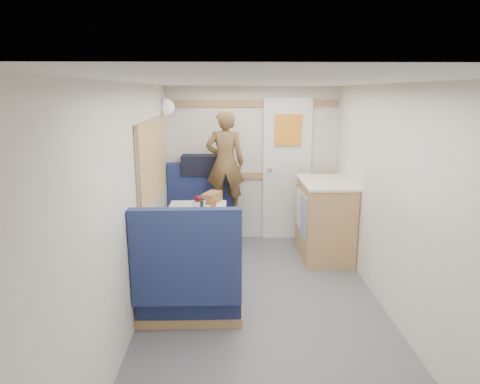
{
  "coord_description": "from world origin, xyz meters",
  "views": [
    {
      "loc": [
        -0.31,
        -3.27,
        1.94
      ],
      "look_at": [
        -0.2,
        0.9,
        0.95
      ],
      "focal_mm": 32.0,
      "sensor_mm": 36.0,
      "label": 1
    }
  ],
  "objects_px": {
    "dinette_table": "(196,226)",
    "tumbler_left": "(184,216)",
    "bench_far": "(202,225)",
    "wine_glass": "(198,199)",
    "person": "(225,163)",
    "tray": "(205,215)",
    "bread_loaf": "(212,197)",
    "galley_counter": "(324,218)",
    "beer_glass": "(213,206)",
    "salt_grinder": "(194,205)",
    "pepper_grinder": "(201,204)",
    "orange_fruit": "(213,215)",
    "cheese_block": "(200,214)",
    "bench_near": "(190,286)",
    "dome_light": "(166,107)",
    "duffel_bag": "(202,165)",
    "tumbler_right": "(203,204)"
  },
  "relations": [
    {
      "from": "dinette_table",
      "to": "tumbler_left",
      "type": "bearing_deg",
      "value": -102.51
    },
    {
      "from": "bench_far",
      "to": "wine_glass",
      "type": "distance_m",
      "value": 1.0
    },
    {
      "from": "person",
      "to": "tray",
      "type": "height_order",
      "value": "person"
    },
    {
      "from": "tumbler_left",
      "to": "bread_loaf",
      "type": "height_order",
      "value": "tumbler_left"
    },
    {
      "from": "galley_counter",
      "to": "tumbler_left",
      "type": "xyz_separation_m",
      "value": [
        -1.55,
        -0.92,
        0.31
      ]
    },
    {
      "from": "beer_glass",
      "to": "salt_grinder",
      "type": "bearing_deg",
      "value": 169.0
    },
    {
      "from": "person",
      "to": "wine_glass",
      "type": "xyz_separation_m",
      "value": [
        -0.28,
        -0.83,
        -0.24
      ]
    },
    {
      "from": "pepper_grinder",
      "to": "galley_counter",
      "type": "bearing_deg",
      "value": 17.03
    },
    {
      "from": "person",
      "to": "orange_fruit",
      "type": "xyz_separation_m",
      "value": [
        -0.11,
        -1.16,
        -0.32
      ]
    },
    {
      "from": "cheese_block",
      "to": "wine_glass",
      "type": "relative_size",
      "value": 0.63
    },
    {
      "from": "orange_fruit",
      "to": "wine_glass",
      "type": "xyz_separation_m",
      "value": [
        -0.17,
        0.33,
        0.07
      ]
    },
    {
      "from": "beer_glass",
      "to": "person",
      "type": "bearing_deg",
      "value": 81.52
    },
    {
      "from": "orange_fruit",
      "to": "bread_loaf",
      "type": "height_order",
      "value": "bread_loaf"
    },
    {
      "from": "orange_fruit",
      "to": "beer_glass",
      "type": "xyz_separation_m",
      "value": [
        -0.01,
        0.35,
        -0.0
      ]
    },
    {
      "from": "bench_far",
      "to": "bench_near",
      "type": "xyz_separation_m",
      "value": [
        0.0,
        -1.73,
        0.0
      ]
    },
    {
      "from": "galley_counter",
      "to": "tumbler_left",
      "type": "bearing_deg",
      "value": -149.19
    },
    {
      "from": "orange_fruit",
      "to": "bench_near",
      "type": "bearing_deg",
      "value": -108.68
    },
    {
      "from": "dinette_table",
      "to": "salt_grinder",
      "type": "bearing_deg",
      "value": 108.36
    },
    {
      "from": "dome_light",
      "to": "duffel_bag",
      "type": "relative_size",
      "value": 0.4
    },
    {
      "from": "cheese_block",
      "to": "bread_loaf",
      "type": "relative_size",
      "value": 0.39
    },
    {
      "from": "bench_near",
      "to": "orange_fruit",
      "type": "bearing_deg",
      "value": 71.32
    },
    {
      "from": "salt_grinder",
      "to": "wine_glass",
      "type": "bearing_deg",
      "value": -53.61
    },
    {
      "from": "dinette_table",
      "to": "bench_near",
      "type": "height_order",
      "value": "bench_near"
    },
    {
      "from": "orange_fruit",
      "to": "wine_glass",
      "type": "distance_m",
      "value": 0.38
    },
    {
      "from": "tumbler_left",
      "to": "salt_grinder",
      "type": "relative_size",
      "value": 1.34
    },
    {
      "from": "person",
      "to": "tumbler_right",
      "type": "xyz_separation_m",
      "value": [
        -0.23,
        -0.75,
        -0.32
      ]
    },
    {
      "from": "beer_glass",
      "to": "salt_grinder",
      "type": "height_order",
      "value": "beer_glass"
    },
    {
      "from": "dinette_table",
      "to": "galley_counter",
      "type": "xyz_separation_m",
      "value": [
        1.47,
        0.55,
        -0.1
      ]
    },
    {
      "from": "bench_near",
      "to": "tumbler_right",
      "type": "height_order",
      "value": "bench_near"
    },
    {
      "from": "galley_counter",
      "to": "pepper_grinder",
      "type": "bearing_deg",
      "value": -162.97
    },
    {
      "from": "tray",
      "to": "tumbler_right",
      "type": "xyz_separation_m",
      "value": [
        -0.04,
        0.27,
        0.04
      ]
    },
    {
      "from": "duffel_bag",
      "to": "tray",
      "type": "distance_m",
      "value": 1.32
    },
    {
      "from": "duffel_bag",
      "to": "tumbler_left",
      "type": "height_order",
      "value": "duffel_bag"
    },
    {
      "from": "duffel_bag",
      "to": "cheese_block",
      "type": "bearing_deg",
      "value": -85.79
    },
    {
      "from": "dome_light",
      "to": "orange_fruit",
      "type": "distance_m",
      "value": 1.62
    },
    {
      "from": "dinette_table",
      "to": "tumbler_right",
      "type": "xyz_separation_m",
      "value": [
        0.07,
        0.11,
        0.21
      ]
    },
    {
      "from": "tray",
      "to": "tumbler_right",
      "type": "relative_size",
      "value": 3.08
    },
    {
      "from": "duffel_bag",
      "to": "pepper_grinder",
      "type": "distance_m",
      "value": 1.04
    },
    {
      "from": "bench_far",
      "to": "orange_fruit",
      "type": "bearing_deg",
      "value": -80.9
    },
    {
      "from": "bench_far",
      "to": "pepper_grinder",
      "type": "height_order",
      "value": "bench_far"
    },
    {
      "from": "tumbler_right",
      "to": "duffel_bag",
      "type": "bearing_deg",
      "value": 93.81
    },
    {
      "from": "duffel_bag",
      "to": "tumbler_right",
      "type": "distance_m",
      "value": 1.04
    },
    {
      "from": "bench_far",
      "to": "wine_glass",
      "type": "height_order",
      "value": "bench_far"
    },
    {
      "from": "tray",
      "to": "orange_fruit",
      "type": "xyz_separation_m",
      "value": [
        0.09,
        -0.15,
        0.04
      ]
    },
    {
      "from": "galley_counter",
      "to": "duffel_bag",
      "type": "bearing_deg",
      "value": 158.8
    },
    {
      "from": "beer_glass",
      "to": "salt_grinder",
      "type": "distance_m",
      "value": 0.21
    },
    {
      "from": "dome_light",
      "to": "bread_loaf",
      "type": "height_order",
      "value": "dome_light"
    },
    {
      "from": "tumbler_left",
      "to": "beer_glass",
      "type": "height_order",
      "value": "tumbler_left"
    },
    {
      "from": "beer_glass",
      "to": "pepper_grinder",
      "type": "relative_size",
      "value": 1.1
    },
    {
      "from": "bread_loaf",
      "to": "wine_glass",
      "type": "bearing_deg",
      "value": -110.82
    }
  ]
}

